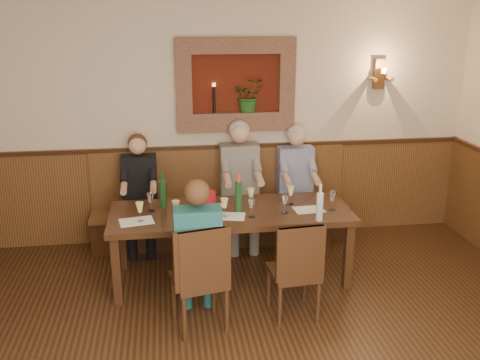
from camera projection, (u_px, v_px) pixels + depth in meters
The scene contains 31 objects.
room_shell at pixel (268, 143), 3.25m from camera, with size 6.04×6.04×2.82m.
wainscoting at pixel (265, 328), 3.65m from camera, with size 6.02×6.02×1.15m.
wall_niche at pixel (239, 89), 6.09m from camera, with size 1.36×0.30×1.06m.
wall_sconce at pixel (380, 75), 6.26m from camera, with size 0.25×0.20×0.35m.
dining_table at pixel (231, 217), 5.37m from camera, with size 2.40×0.90×0.75m.
bench at pixel (221, 216), 6.36m from camera, with size 3.00×0.45×1.11m.
chair_near_left at pixel (200, 297), 4.63m from camera, with size 0.52×0.52×0.99m.
chair_near_right at pixel (294, 288), 4.81m from camera, with size 0.45×0.45×0.93m.
person_bench_left at pixel (141, 204), 6.07m from camera, with size 0.39×0.48×1.36m.
person_bench_mid at pixel (240, 195), 6.20m from camera, with size 0.44×0.54×1.48m.
person_bench_right at pixel (296, 195), 6.31m from camera, with size 0.41×0.50×1.40m.
person_chair_front at pixel (198, 265), 4.61m from camera, with size 0.39×0.48×1.37m.
spittoon_bucket at pixel (206, 203), 5.22m from camera, with size 0.20×0.20×0.22m, color red.
wine_bottle_green_a at pixel (239, 196), 5.28m from camera, with size 0.08×0.08×0.40m.
wine_bottle_green_b at pixel (163, 193), 5.37m from camera, with size 0.08×0.08×0.38m.
water_bottle at pixel (320, 206), 5.05m from camera, with size 0.09×0.09×0.36m.
tasting_sheet_a at pixel (137, 221), 5.06m from camera, with size 0.32×0.23×0.00m, color white.
tasting_sheet_b at pixel (229, 216), 5.19m from camera, with size 0.30×0.22×0.00m, color white.
tasting_sheet_c at pixel (309, 210), 5.36m from camera, with size 0.30×0.21×0.00m, color white.
tasting_sheet_d at pixel (199, 223), 5.03m from camera, with size 0.29×0.21×0.00m, color white.
wine_glass_0 at pixel (140, 212), 5.04m from camera, with size 0.08×0.08×0.19m, color #FFFD98, non-canonical shape.
wine_glass_1 at pixel (151, 202), 5.29m from camera, with size 0.08×0.08×0.19m, color white, non-canonical shape.
wine_glass_2 at pixel (176, 210), 5.08m from camera, with size 0.08×0.08×0.19m, color #FFFD98, non-canonical shape.
wine_glass_3 at pixel (207, 200), 5.37m from camera, with size 0.08×0.08×0.19m, color white, non-canonical shape.
wine_glass_4 at pixel (224, 208), 5.15m from camera, with size 0.08×0.08×0.19m, color #FFFD98, non-canonical shape.
wine_glass_5 at pixel (251, 198), 5.42m from camera, with size 0.08×0.08×0.19m, color #FFFD98, non-canonical shape.
wine_glass_6 at pixel (285, 204), 5.25m from camera, with size 0.08×0.08×0.19m, color white, non-canonical shape.
wine_glass_7 at pixel (291, 195), 5.50m from camera, with size 0.08×0.08×0.19m, color #FFFD98, non-canonical shape.
wine_glass_8 at pixel (332, 201), 5.34m from camera, with size 0.08×0.08×0.19m, color white, non-canonical shape.
wine_glass_9 at pixel (219, 214), 4.99m from camera, with size 0.08×0.08×0.19m, color #FFFD98, non-canonical shape.
wine_glass_10 at pixel (252, 208), 5.15m from camera, with size 0.08×0.08×0.19m, color white, non-canonical shape.
Camera 1 is at (-0.61, -3.12, 2.66)m, focal length 40.00 mm.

